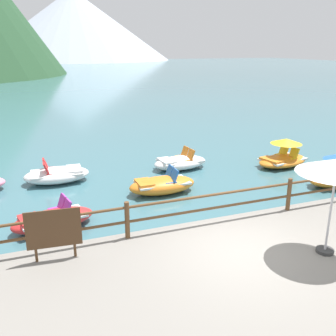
% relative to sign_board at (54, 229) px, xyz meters
% --- Properties ---
extents(ground_plane, '(200.00, 200.00, 0.00)m').
position_rel_sign_board_xyz_m(ground_plane, '(4.12, 38.85, -1.13)').
color(ground_plane, '#3D6B75').
extents(promenade_dock, '(28.00, 8.00, 0.40)m').
position_rel_sign_board_xyz_m(promenade_dock, '(4.12, -3.35, -0.93)').
color(promenade_dock, gray).
rests_on(promenade_dock, ground).
extents(dock_railing, '(23.92, 0.12, 0.95)m').
position_rel_sign_board_xyz_m(dock_railing, '(4.12, 0.40, -0.15)').
color(dock_railing, brown).
rests_on(dock_railing, promenade_dock).
extents(sign_board, '(1.18, 0.15, 1.19)m').
position_rel_sign_board_xyz_m(sign_board, '(0.00, 0.00, 0.00)').
color(sign_board, silver).
rests_on(sign_board, promenade_dock).
extents(pedal_boat_1, '(2.41, 1.47, 0.85)m').
position_rel_sign_board_xyz_m(pedal_boat_1, '(5.54, 6.22, -0.86)').
color(pedal_boat_1, white).
rests_on(pedal_boat_1, ground).
extents(pedal_boat_3, '(2.37, 1.16, 0.90)m').
position_rel_sign_board_xyz_m(pedal_boat_3, '(3.89, 3.87, -0.82)').
color(pedal_boat_3, orange).
rests_on(pedal_boat_3, ground).
extents(pedal_boat_4, '(2.71, 1.89, 1.18)m').
position_rel_sign_board_xyz_m(pedal_boat_4, '(9.83, 5.04, -0.74)').
color(pedal_boat_4, orange).
rests_on(pedal_boat_4, ground).
extents(pedal_boat_5, '(2.42, 1.44, 0.89)m').
position_rel_sign_board_xyz_m(pedal_boat_5, '(0.57, 6.32, -0.83)').
color(pedal_boat_5, white).
rests_on(pedal_boat_5, ground).
extents(pedal_boat_7, '(2.47, 1.53, 0.84)m').
position_rel_sign_board_xyz_m(pedal_boat_7, '(0.10, 2.44, -0.86)').
color(pedal_boat_7, red).
rests_on(pedal_boat_7, ground).
extents(distant_peak, '(68.26, 68.26, 24.03)m').
position_rel_sign_board_xyz_m(distant_peak, '(19.43, 140.09, 10.88)').
color(distant_peak, '#A8B2C1').
rests_on(distant_peak, ground).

